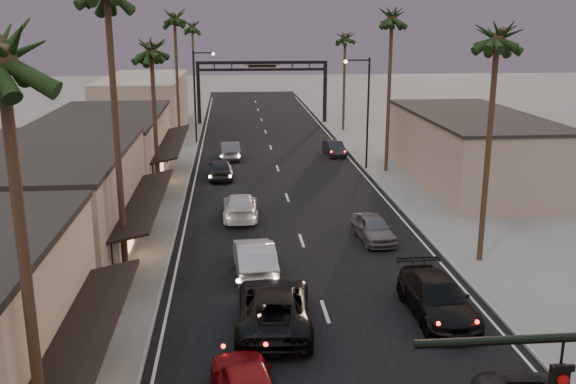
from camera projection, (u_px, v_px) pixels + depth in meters
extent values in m
plane|color=slate|center=(284.00, 187.00, 47.06)|extent=(200.00, 200.00, 0.00)
cube|color=black|center=(279.00, 171.00, 51.87)|extent=(14.00, 120.00, 0.02)
cube|color=slate|center=(168.00, 155.00, 57.77)|extent=(5.00, 92.00, 0.12)
cube|color=slate|center=(375.00, 151.00, 59.41)|extent=(5.00, 92.00, 0.12)
cube|color=gray|center=(46.00, 209.00, 31.76)|extent=(8.00, 14.00, 5.50)
cube|color=#C8B398|center=(106.00, 151.00, 47.21)|extent=(8.00, 16.00, 5.00)
cube|color=gray|center=(145.00, 105.00, 69.21)|extent=(8.00, 20.00, 6.00)
cube|color=gray|center=(471.00, 150.00, 47.62)|extent=(8.00, 18.00, 5.00)
cube|color=black|center=(199.00, 94.00, 74.38)|extent=(0.40, 0.40, 7.00)
cube|color=black|center=(325.00, 93.00, 75.65)|extent=(0.40, 0.40, 7.00)
cube|color=black|center=(262.00, 63.00, 74.08)|extent=(15.20, 0.35, 0.35)
cube|color=black|center=(262.00, 70.00, 74.29)|extent=(15.20, 0.30, 0.30)
cube|color=beige|center=(262.00, 66.00, 74.17)|extent=(4.20, 0.12, 1.00)
cylinder|color=black|center=(368.00, 115.00, 51.33)|extent=(0.16, 0.16, 9.00)
cylinder|color=black|center=(357.00, 60.00, 50.13)|extent=(2.00, 0.12, 0.12)
sphere|color=#FFD899|center=(346.00, 62.00, 50.08)|extent=(0.30, 0.30, 0.30)
cylinder|color=black|center=(195.00, 98.00, 62.59)|extent=(0.16, 0.16, 9.00)
cylinder|color=black|center=(204.00, 53.00, 61.56)|extent=(2.00, 0.12, 0.12)
sphere|color=#FFD899|center=(213.00, 54.00, 61.67)|extent=(0.30, 0.30, 0.30)
cylinder|color=#38281C|center=(28.00, 298.00, 15.07)|extent=(0.28, 0.28, 11.00)
cylinder|color=#38281C|center=(118.00, 149.00, 27.32)|extent=(0.28, 0.28, 13.00)
cylinder|color=#38281C|center=(155.00, 130.00, 41.17)|extent=(0.28, 0.28, 10.00)
sphere|color=black|center=(151.00, 41.00, 39.72)|extent=(3.20, 3.20, 3.20)
cylinder|color=#38281C|center=(177.00, 85.00, 59.19)|extent=(0.28, 0.28, 12.00)
sphere|color=black|center=(174.00, 11.00, 57.48)|extent=(3.20, 3.20, 3.20)
cylinder|color=#38281C|center=(488.00, 155.00, 30.99)|extent=(0.28, 0.28, 11.00)
sphere|color=black|center=(499.00, 25.00, 29.41)|extent=(3.20, 3.20, 3.20)
cylinder|color=#38281C|center=(389.00, 97.00, 50.10)|extent=(0.28, 0.28, 12.00)
sphere|color=black|center=(392.00, 10.00, 48.39)|extent=(3.20, 3.20, 3.20)
cylinder|color=#38281C|center=(344.00, 85.00, 69.60)|extent=(0.28, 0.28, 10.00)
sphere|color=black|center=(345.00, 32.00, 68.15)|extent=(3.20, 3.20, 3.20)
cylinder|color=#38281C|center=(194.00, 72.00, 81.48)|extent=(0.28, 0.28, 11.00)
sphere|color=black|center=(192.00, 22.00, 79.90)|extent=(3.20, 3.20, 3.20)
imported|color=black|center=(274.00, 307.00, 25.32)|extent=(3.26, 6.38, 1.73)
imported|color=#A09FA4|center=(255.00, 258.00, 30.56)|extent=(2.09, 5.25, 1.70)
imported|color=silver|center=(240.00, 206.00, 39.47)|extent=(2.15, 5.18, 1.50)
imported|color=black|center=(221.00, 169.00, 49.34)|extent=(1.98, 4.59, 1.54)
imported|color=#4C4C51|center=(230.00, 150.00, 56.39)|extent=(1.86, 4.69, 1.52)
imported|color=black|center=(437.00, 298.00, 26.23)|extent=(2.43, 5.65, 1.62)
imported|color=#57565C|center=(373.00, 228.00, 35.39)|extent=(2.06, 4.31, 1.42)
imported|color=black|center=(334.00, 148.00, 57.77)|extent=(1.72, 4.12, 1.33)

